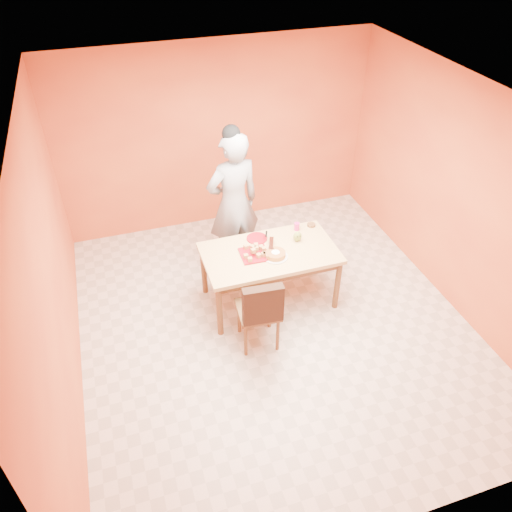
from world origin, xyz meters
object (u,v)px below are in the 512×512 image
object	(u,v)px
person	(233,204)
red_dinner_plate	(257,238)
sponge_cake	(276,254)
checker_tin	(311,225)
egg_ornament	(297,236)
pastry_platter	(254,254)
magenta_glass	(297,226)
dining_chair	(259,309)
dining_table	(270,258)

from	to	relation	value
person	red_dinner_plate	xyz separation A→B (m)	(0.14, -0.53, -0.21)
person	sponge_cake	size ratio (longest dim) A/B	8.30
sponge_cake	checker_tin	xyz separation A→B (m)	(0.65, 0.47, -0.02)
person	egg_ornament	world-z (taller)	person
pastry_platter	magenta_glass	world-z (taller)	magenta_glass
checker_tin	egg_ornament	bearing A→B (deg)	-139.61
dining_chair	red_dinner_plate	xyz separation A→B (m)	(0.29, 0.95, 0.25)
person	magenta_glass	size ratio (longest dim) A/B	19.95
pastry_platter	sponge_cake	xyz separation A→B (m)	(0.22, -0.11, 0.03)
red_dinner_plate	egg_ornament	distance (m)	0.50
pastry_platter	red_dinner_plate	xyz separation A→B (m)	(0.13, 0.30, -0.00)
egg_ornament	dining_table	bearing A→B (deg)	172.95
pastry_platter	red_dinner_plate	distance (m)	0.33
dining_table	egg_ornament	size ratio (longest dim) A/B	12.03
sponge_cake	checker_tin	size ratio (longest dim) A/B	2.26
dining_chair	sponge_cake	distance (m)	0.72
pastry_platter	egg_ornament	size ratio (longest dim) A/B	2.46
sponge_cake	egg_ornament	world-z (taller)	egg_ornament
pastry_platter	checker_tin	xyz separation A→B (m)	(0.88, 0.36, 0.01)
dining_chair	egg_ornament	world-z (taller)	dining_chair
dining_table	magenta_glass	distance (m)	0.59
person	checker_tin	bearing A→B (deg)	141.49
person	sponge_cake	bearing A→B (deg)	93.78
pastry_platter	checker_tin	distance (m)	0.95
magenta_glass	pastry_platter	bearing A→B (deg)	-153.28
dining_table	sponge_cake	world-z (taller)	sponge_cake
sponge_cake	pastry_platter	bearing A→B (deg)	154.10
sponge_cake	egg_ornament	bearing A→B (deg)	31.24
magenta_glass	dining_chair	bearing A→B (deg)	-130.12
sponge_cake	egg_ornament	distance (m)	0.42
pastry_platter	checker_tin	world-z (taller)	checker_tin
person	red_dinner_plate	bearing A→B (deg)	94.74
pastry_platter	sponge_cake	size ratio (longest dim) A/B	1.39
dining_chair	egg_ornament	size ratio (longest dim) A/B	7.47
dining_chair	pastry_platter	bearing A→B (deg)	81.05
dining_table	red_dinner_plate	bearing A→B (deg)	102.58
pastry_platter	red_dinner_plate	bearing A→B (deg)	66.97
dining_chair	person	bearing A→B (deg)	89.32
red_dinner_plate	egg_ornament	world-z (taller)	egg_ornament
dining_table	magenta_glass	bearing A→B (deg)	34.83
sponge_cake	checker_tin	bearing A→B (deg)	35.57
egg_ornament	checker_tin	size ratio (longest dim) A/B	1.27
pastry_platter	sponge_cake	world-z (taller)	sponge_cake
red_dinner_plate	egg_ornament	xyz separation A→B (m)	(0.46, -0.19, 0.06)
person	pastry_platter	distance (m)	0.86
red_dinner_plate	egg_ornament	bearing A→B (deg)	-22.91
red_dinner_plate	magenta_glass	world-z (taller)	magenta_glass
red_dinner_plate	magenta_glass	xyz separation A→B (m)	(0.54, 0.03, 0.04)
dining_table	sponge_cake	bearing A→B (deg)	-76.11
sponge_cake	egg_ornament	xyz separation A→B (m)	(0.36, 0.22, 0.03)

